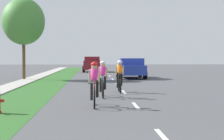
{
  "coord_description": "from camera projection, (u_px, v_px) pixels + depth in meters",
  "views": [
    {
      "loc": [
        -1.52,
        -4.0,
        1.74
      ],
      "look_at": [
        -0.2,
        21.16,
        0.83
      ],
      "focal_mm": 57.7,
      "sensor_mm": 36.0,
      "label": 1
    }
  ],
  "objects": [
    {
      "name": "ground_plane",
      "position": [
        116.0,
        83.0,
        24.1
      ],
      "size": [
        120.0,
        120.0,
        0.0
      ],
      "primitive_type": "plane",
      "color": "#4C4C4F"
    },
    {
      "name": "grass_verge",
      "position": [
        48.0,
        83.0,
        23.86
      ],
      "size": [
        2.44,
        70.0,
        0.01
      ],
      "primitive_type": "cube",
      "color": "#2D6026",
      "rests_on": "ground_plane"
    },
    {
      "name": "sidewalk_concrete",
      "position": [
        20.0,
        83.0,
        23.76
      ],
      "size": [
        1.28,
        70.0,
        0.1
      ],
      "primitive_type": "cube",
      "color": "#B2ADA3",
      "rests_on": "ground_plane"
    },
    {
      "name": "lane_markings_center",
      "position": [
        113.0,
        79.0,
        28.09
      ],
      "size": [
        0.12,
        52.71,
        0.01
      ],
      "color": "white",
      "rests_on": "ground_plane"
    },
    {
      "name": "cyclist_lead",
      "position": [
        94.0,
        84.0,
        12.49
      ],
      "size": [
        0.42,
        1.72,
        1.58
      ],
      "color": "black",
      "rests_on": "ground_plane"
    },
    {
      "name": "cyclist_trailing",
      "position": [
        103.0,
        79.0,
        15.48
      ],
      "size": [
        0.42,
        1.72,
        1.58
      ],
      "color": "black",
      "rests_on": "ground_plane"
    },
    {
      "name": "cyclist_distant",
      "position": [
        120.0,
        76.0,
        17.63
      ],
      "size": [
        0.42,
        1.72,
        1.58
      ],
      "color": "black",
      "rests_on": "ground_plane"
    },
    {
      "name": "pickup_blue",
      "position": [
        131.0,
        68.0,
        29.43
      ],
      "size": [
        2.22,
        5.1,
        1.64
      ],
      "color": "#23389E",
      "rests_on": "ground_plane"
    },
    {
      "name": "suv_maroon",
      "position": [
        92.0,
        64.0,
        41.91
      ],
      "size": [
        2.15,
        4.7,
        1.79
      ],
      "color": "maroon",
      "rests_on": "ground_plane"
    },
    {
      "name": "street_tree_near",
      "position": [
        23.0,
        22.0,
        27.5
      ],
      "size": [
        3.26,
        3.26,
        6.26
      ],
      "color": "brown",
      "rests_on": "ground_plane"
    }
  ]
}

